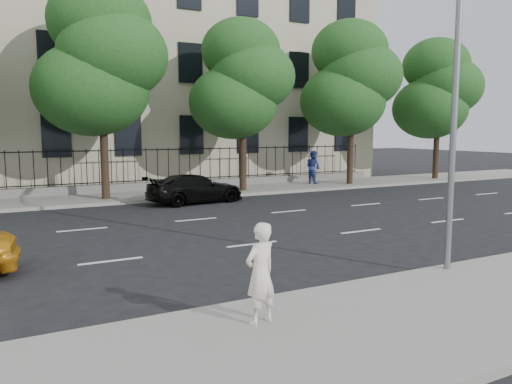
% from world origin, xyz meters
% --- Properties ---
extents(ground, '(120.00, 120.00, 0.00)m').
position_xyz_m(ground, '(0.00, 0.00, 0.00)').
color(ground, black).
rests_on(ground, ground).
extents(near_sidewalk, '(60.00, 4.00, 0.15)m').
position_xyz_m(near_sidewalk, '(0.00, -4.00, 0.07)').
color(near_sidewalk, gray).
rests_on(near_sidewalk, ground).
extents(far_sidewalk, '(60.00, 4.00, 0.15)m').
position_xyz_m(far_sidewalk, '(0.00, 14.00, 0.07)').
color(far_sidewalk, gray).
rests_on(far_sidewalk, ground).
extents(lane_markings, '(49.60, 4.62, 0.01)m').
position_xyz_m(lane_markings, '(0.00, 4.75, 0.01)').
color(lane_markings, silver).
rests_on(lane_markings, ground).
extents(masonry_building, '(34.60, 12.11, 18.50)m').
position_xyz_m(masonry_building, '(0.00, 22.95, 9.02)').
color(masonry_building, '#C1B69A').
rests_on(masonry_building, ground).
extents(iron_fence, '(30.00, 0.50, 2.20)m').
position_xyz_m(iron_fence, '(0.00, 15.70, 0.65)').
color(iron_fence, slate).
rests_on(iron_fence, far_sidewalk).
extents(street_light, '(0.25, 3.32, 8.05)m').
position_xyz_m(street_light, '(2.50, -1.77, 5.15)').
color(street_light, slate).
rests_on(street_light, near_sidewalk).
extents(tree_c, '(5.89, 5.50, 9.80)m').
position_xyz_m(tree_c, '(-1.96, 13.36, 6.41)').
color(tree_c, '#382619').
rests_on(tree_c, far_sidewalk).
extents(tree_d, '(5.34, 4.94, 8.84)m').
position_xyz_m(tree_d, '(5.04, 13.36, 5.84)').
color(tree_d, '#382619').
rests_on(tree_d, far_sidewalk).
extents(tree_e, '(5.71, 5.31, 9.46)m').
position_xyz_m(tree_e, '(12.04, 13.36, 6.20)').
color(tree_e, '#382619').
rests_on(tree_e, far_sidewalk).
extents(tree_f, '(5.52, 5.12, 9.01)m').
position_xyz_m(tree_f, '(19.04, 13.36, 5.88)').
color(tree_f, '#382619').
rests_on(tree_f, far_sidewalk).
extents(black_sedan, '(4.67, 2.37, 1.30)m').
position_xyz_m(black_sedan, '(1.53, 11.00, 0.65)').
color(black_sedan, black).
rests_on(black_sedan, ground).
extents(woman_near, '(0.70, 0.56, 1.66)m').
position_xyz_m(woman_near, '(-2.76, -3.14, 0.98)').
color(woman_near, white).
rests_on(woman_near, near_sidewalk).
extents(pedestrian_far, '(0.94, 1.09, 1.93)m').
position_xyz_m(pedestrian_far, '(10.11, 14.25, 1.12)').
color(pedestrian_far, navy).
rests_on(pedestrian_far, far_sidewalk).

